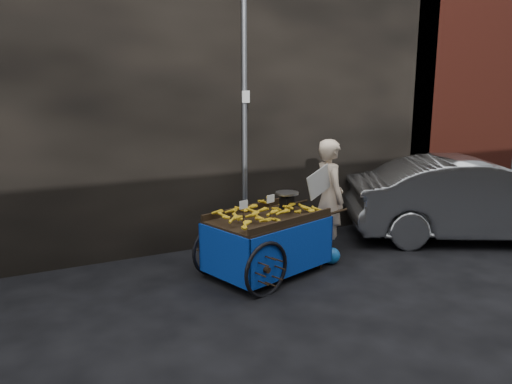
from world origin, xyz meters
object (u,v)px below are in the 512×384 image
banana_cart (265,224)px  vendor (329,198)px  plastic_bag (331,256)px  parked_car (475,199)px

banana_cart → vendor: size_ratio=1.30×
plastic_bag → vendor: bearing=62.8°
banana_cart → vendor: 1.29m
banana_cart → parked_car: 3.94m
vendor → parked_car: vendor is taller
vendor → plastic_bag: (-0.18, -0.36, -0.78)m
plastic_bag → parked_car: (2.88, -0.05, 0.57)m
plastic_bag → parked_car: parked_car is taller
vendor → plastic_bag: vendor is taller
plastic_bag → parked_car: size_ratio=0.07×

